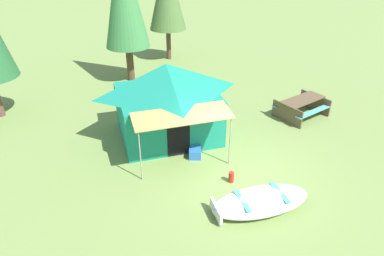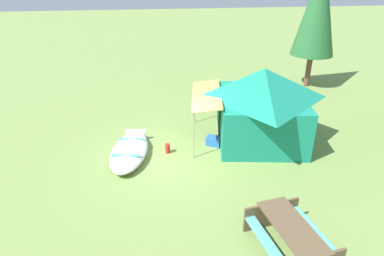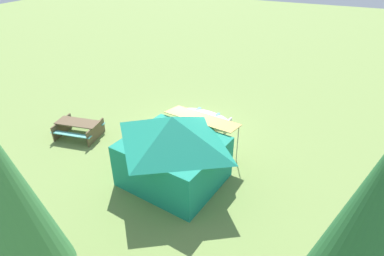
# 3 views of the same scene
# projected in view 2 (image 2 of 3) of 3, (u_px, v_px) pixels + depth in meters

# --- Properties ---
(ground_plane) EXTENTS (80.00, 80.00, 0.00)m
(ground_plane) POSITION_uv_depth(u_px,v_px,m) (176.00, 157.00, 11.60)
(ground_plane) COLOR olive
(beached_rowboat) EXTENTS (2.94, 1.60, 0.43)m
(beached_rowboat) POSITION_uv_depth(u_px,v_px,m) (129.00, 151.00, 11.50)
(beached_rowboat) COLOR silver
(beached_rowboat) RESTS_ON ground_plane
(canvas_cabin_tent) EXTENTS (4.07, 4.53, 2.72)m
(canvas_cabin_tent) POSITION_uv_depth(u_px,v_px,m) (261.00, 104.00, 12.15)
(canvas_cabin_tent) COLOR #19836A
(canvas_cabin_tent) RESTS_ON ground_plane
(picnic_table) EXTENTS (2.16, 1.78, 0.75)m
(picnic_table) POSITION_uv_depth(u_px,v_px,m) (291.00, 235.00, 7.63)
(picnic_table) COLOR brown
(picnic_table) RESTS_ON ground_plane
(cooler_box) EXTENTS (0.58, 0.63, 0.31)m
(cooler_box) POSITION_uv_depth(u_px,v_px,m) (214.00, 141.00, 12.30)
(cooler_box) COLOR blue
(cooler_box) RESTS_ON ground_plane
(fuel_can) EXTENTS (0.22, 0.22, 0.34)m
(fuel_can) POSITION_uv_depth(u_px,v_px,m) (168.00, 148.00, 11.77)
(fuel_can) COLOR red
(fuel_can) RESTS_ON ground_plane
(pine_tree_back_left) EXTENTS (2.15, 2.15, 6.32)m
(pine_tree_back_left) POSITION_uv_depth(u_px,v_px,m) (318.00, 8.00, 16.46)
(pine_tree_back_left) COLOR brown
(pine_tree_back_left) RESTS_ON ground_plane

